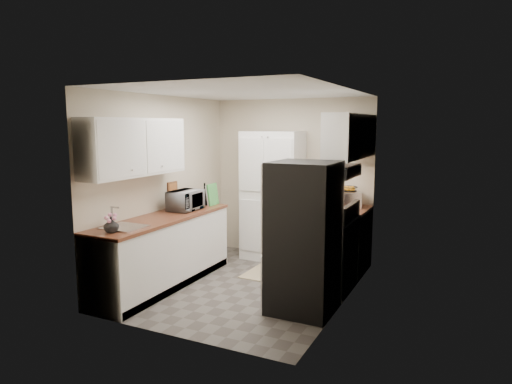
{
  "coord_description": "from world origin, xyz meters",
  "views": [
    {
      "loc": [
        2.61,
        -5.12,
        2.09
      ],
      "look_at": [
        0.07,
        0.15,
        1.23
      ],
      "focal_mm": 32.0,
      "sensor_mm": 36.0,
      "label": 1
    }
  ],
  "objects_px": {
    "refrigerator": "(304,237)",
    "microwave": "(186,200)",
    "pantry_cabinet": "(273,196)",
    "toaster_oven": "(348,199)",
    "electric_range": "(327,252)",
    "wine_bottle": "(205,195)"
  },
  "relations": [
    {
      "from": "refrigerator",
      "to": "microwave",
      "type": "xyz_separation_m",
      "value": [
        -1.92,
        0.49,
        0.21
      ]
    },
    {
      "from": "pantry_cabinet",
      "to": "refrigerator",
      "type": "bearing_deg",
      "value": -56.54
    },
    {
      "from": "microwave",
      "to": "toaster_oven",
      "type": "distance_m",
      "value": 2.32
    },
    {
      "from": "refrigerator",
      "to": "microwave",
      "type": "relative_size",
      "value": 3.42
    },
    {
      "from": "microwave",
      "to": "toaster_oven",
      "type": "bearing_deg",
      "value": -60.14
    },
    {
      "from": "electric_range",
      "to": "refrigerator",
      "type": "xyz_separation_m",
      "value": [
        -0.03,
        -0.8,
        0.37
      ]
    },
    {
      "from": "pantry_cabinet",
      "to": "wine_bottle",
      "type": "bearing_deg",
      "value": -134.42
    },
    {
      "from": "microwave",
      "to": "wine_bottle",
      "type": "distance_m",
      "value": 0.47
    },
    {
      "from": "microwave",
      "to": "toaster_oven",
      "type": "relative_size",
      "value": 1.2
    },
    {
      "from": "electric_range",
      "to": "wine_bottle",
      "type": "height_order",
      "value": "wine_bottle"
    },
    {
      "from": "electric_range",
      "to": "toaster_oven",
      "type": "height_order",
      "value": "toaster_oven"
    },
    {
      "from": "electric_range",
      "to": "refrigerator",
      "type": "height_order",
      "value": "refrigerator"
    },
    {
      "from": "refrigerator",
      "to": "wine_bottle",
      "type": "relative_size",
      "value": 5.67
    },
    {
      "from": "pantry_cabinet",
      "to": "microwave",
      "type": "bearing_deg",
      "value": -122.21
    },
    {
      "from": "toaster_oven",
      "to": "refrigerator",
      "type": "bearing_deg",
      "value": -114.79
    },
    {
      "from": "pantry_cabinet",
      "to": "refrigerator",
      "type": "xyz_separation_m",
      "value": [
        1.14,
        -1.73,
        -0.15
      ]
    },
    {
      "from": "toaster_oven",
      "to": "electric_range",
      "type": "bearing_deg",
      "value": -114.19
    },
    {
      "from": "refrigerator",
      "to": "microwave",
      "type": "bearing_deg",
      "value": 165.74
    },
    {
      "from": "pantry_cabinet",
      "to": "microwave",
      "type": "relative_size",
      "value": 4.02
    },
    {
      "from": "electric_range",
      "to": "refrigerator",
      "type": "relative_size",
      "value": 0.66
    },
    {
      "from": "refrigerator",
      "to": "microwave",
      "type": "distance_m",
      "value": 1.99
    },
    {
      "from": "refrigerator",
      "to": "toaster_oven",
      "type": "distance_m",
      "value": 1.72
    }
  ]
}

